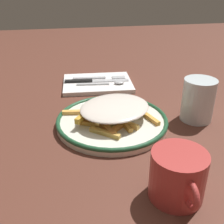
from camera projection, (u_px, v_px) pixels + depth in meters
ground_plane at (112, 125)px, 0.68m from camera, size 2.60×2.60×0.00m
plate at (112, 121)px, 0.67m from camera, size 0.27×0.27×0.02m
fries_heap at (113, 109)px, 0.66m from camera, size 0.22×0.24×0.04m
napkin at (97, 83)px, 0.91m from camera, size 0.18×0.23×0.01m
fork at (99, 78)px, 0.93m from camera, size 0.03×0.18×0.01m
knife at (91, 81)px, 0.90m from camera, size 0.03×0.21×0.01m
spoon at (109, 83)px, 0.88m from camera, size 0.03×0.15×0.01m
water_glass at (198, 100)px, 0.68m from camera, size 0.08×0.08×0.11m
coffee_mug at (178, 176)px, 0.45m from camera, size 0.12×0.09×0.08m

